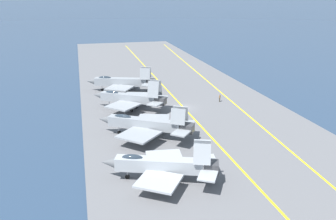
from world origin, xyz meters
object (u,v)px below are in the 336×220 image
at_px(parked_jet_nearest, 161,165).
at_px(parked_jet_third, 130,98).
at_px(parked_jet_second, 146,124).
at_px(parked_jet_fourth, 122,82).
at_px(crew_brown_vest, 220,98).

xyz_separation_m(parked_jet_nearest, parked_jet_third, (30.04, -0.32, 0.29)).
height_order(parked_jet_nearest, parked_jet_third, parked_jet_third).
relative_size(parked_jet_nearest, parked_jet_second, 0.94).
bearing_deg(parked_jet_fourth, parked_jet_nearest, 179.45).
relative_size(parked_jet_second, parked_jet_fourth, 0.95).
bearing_deg(parked_jet_nearest, crew_brown_vest, -33.67).
height_order(parked_jet_second, parked_jet_third, parked_jet_third).
height_order(parked_jet_nearest, parked_jet_second, parked_jet_second).
distance_m(parked_jet_second, parked_jet_third, 15.27).
bearing_deg(parked_jet_fourth, parked_jet_second, -179.27).
relative_size(parked_jet_second, crew_brown_vest, 9.57).
xyz_separation_m(parked_jet_nearest, crew_brown_vest, (30.79, -20.51, -1.33)).
height_order(parked_jet_nearest, crew_brown_vest, parked_jet_nearest).
bearing_deg(crew_brown_vest, parked_jet_fourth, 55.08).
height_order(parked_jet_fourth, crew_brown_vest, parked_jet_fourth).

